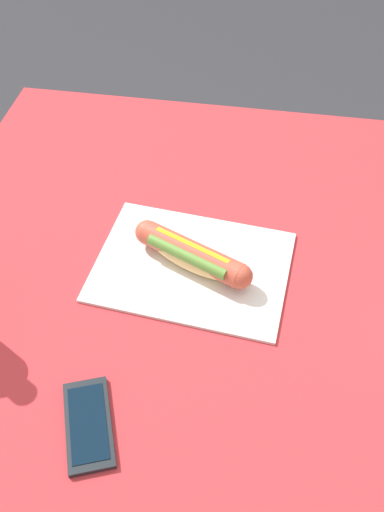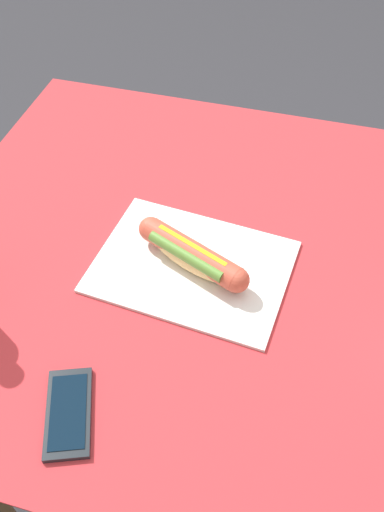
% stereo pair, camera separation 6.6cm
% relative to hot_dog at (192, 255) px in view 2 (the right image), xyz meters
% --- Properties ---
extents(ground_plane, '(6.00, 6.00, 0.00)m').
position_rel_hot_dog_xyz_m(ground_plane, '(-0.05, -0.03, -0.80)').
color(ground_plane, '#2D2D33').
rests_on(ground_plane, ground).
extents(dining_table, '(1.09, 0.94, 0.77)m').
position_rel_hot_dog_xyz_m(dining_table, '(-0.05, -0.03, -0.17)').
color(dining_table, brown).
rests_on(dining_table, ground).
extents(paper_wrapper, '(0.35, 0.27, 0.01)m').
position_rel_hot_dog_xyz_m(paper_wrapper, '(-0.00, -0.00, -0.03)').
color(paper_wrapper, silver).
rests_on(paper_wrapper, dining_table).
extents(hot_dog, '(0.21, 0.12, 0.05)m').
position_rel_hot_dog_xyz_m(hot_dog, '(0.00, 0.00, 0.00)').
color(hot_dog, '#E5BC75').
rests_on(hot_dog, paper_wrapper).
extents(cell_phone, '(0.11, 0.15, 0.01)m').
position_rel_hot_dog_xyz_m(cell_phone, '(0.09, 0.31, -0.03)').
color(cell_phone, black).
rests_on(cell_phone, dining_table).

